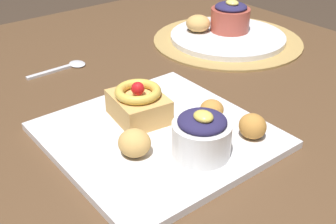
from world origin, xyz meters
TOP-DOWN VIEW (x-y plane):
  - dining_table at (0.00, 0.00)m, footprint 1.32×0.94m
  - woven_placemat at (-0.21, 0.21)m, footprint 0.35×0.35m
  - front_plate at (0.02, -0.17)m, footprint 0.31×0.31m
  - cake_slice at (-0.04, -0.17)m, footprint 0.10×0.09m
  - berry_ramekin at (0.10, -0.16)m, footprint 0.08×0.08m
  - fritter_front at (0.11, -0.07)m, footprint 0.04×0.04m
  - fritter_middle at (0.04, -0.23)m, footprint 0.05×0.05m
  - fritter_back at (0.04, -0.08)m, footprint 0.04×0.04m
  - back_plate at (-0.21, 0.21)m, footprint 0.27×0.27m
  - back_ramekin at (-0.23, 0.23)m, footprint 0.09×0.09m
  - back_pastry at (-0.27, 0.17)m, footprint 0.06×0.06m
  - spoon at (-0.31, -0.16)m, footprint 0.04×0.13m

SIDE VIEW (x-z plane):
  - dining_table at x=0.00m, z-range 0.27..1.00m
  - woven_placemat at x=-0.21m, z-range 0.73..0.73m
  - spoon at x=-0.31m, z-range 0.73..0.73m
  - front_plate at x=0.02m, z-range 0.73..0.74m
  - back_plate at x=-0.21m, z-range 0.73..0.75m
  - fritter_back at x=0.04m, z-range 0.74..0.77m
  - fritter_front at x=0.11m, z-range 0.74..0.78m
  - fritter_middle at x=0.04m, z-range 0.74..0.78m
  - back_pastry at x=-0.27m, z-range 0.75..0.79m
  - cake_slice at x=-0.04m, z-range 0.74..0.80m
  - berry_ramekin at x=0.10m, z-range 0.74..0.81m
  - back_ramekin at x=-0.23m, z-range 0.74..0.82m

